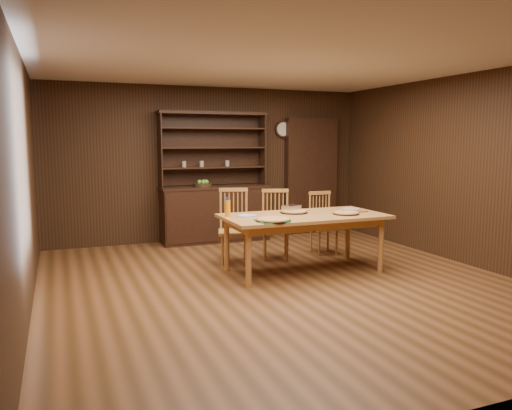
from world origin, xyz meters
name	(u,v)px	position (x,y,z in m)	size (l,w,h in m)	color
floor	(283,284)	(0.00, 0.00, 0.00)	(6.00, 6.00, 0.00)	brown
room_shell	(284,151)	(0.00, 0.00, 1.58)	(6.00, 6.00, 6.00)	silver
china_hutch	(215,206)	(0.00, 2.75, 0.60)	(1.84, 0.52, 2.17)	black
doorway	(311,176)	(1.90, 2.90, 1.05)	(1.00, 0.18, 2.10)	black
wall_clock	(283,129)	(1.35, 2.96, 1.90)	(0.30, 0.05, 0.30)	black
dining_table	(304,220)	(0.48, 0.41, 0.68)	(2.08, 1.04, 0.75)	#B6793F
chair_left	(234,223)	(-0.18, 1.26, 0.55)	(0.53, 0.52, 1.04)	#AB7B3A
chair_center	(275,222)	(0.45, 1.25, 0.53)	(0.52, 0.51, 1.00)	#AB7B3A
chair_right	(322,221)	(1.25, 1.30, 0.49)	(0.39, 0.37, 0.93)	#AB7B3A
pizza_left	(273,220)	(-0.10, 0.09, 0.77)	(0.42, 0.42, 0.04)	black
pizza_right	(346,213)	(1.00, 0.24, 0.77)	(0.35, 0.35, 0.04)	black
pizza_center	(294,212)	(0.43, 0.60, 0.77)	(0.37, 0.37, 0.04)	black
cooling_rack	(272,221)	(-0.13, 0.06, 0.76)	(0.33, 0.33, 0.01)	#0B953A
plate_left	(247,216)	(-0.25, 0.55, 0.76)	(0.25, 0.25, 0.02)	white
plate_right	(350,209)	(1.31, 0.62, 0.76)	(0.27, 0.27, 0.02)	white
foil_dish	(291,209)	(0.44, 0.70, 0.79)	(0.22, 0.16, 0.09)	white
juice_bottle	(228,208)	(-0.48, 0.64, 0.86)	(0.07, 0.07, 0.24)	orange
pot_holder_a	(358,211)	(1.29, 0.39, 0.76)	(0.19, 0.19, 0.01)	red
pot_holder_b	(351,210)	(1.23, 0.49, 0.76)	(0.19, 0.19, 0.01)	red
fruit_bowl	(203,184)	(-0.22, 2.69, 0.98)	(0.30, 0.30, 0.12)	black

